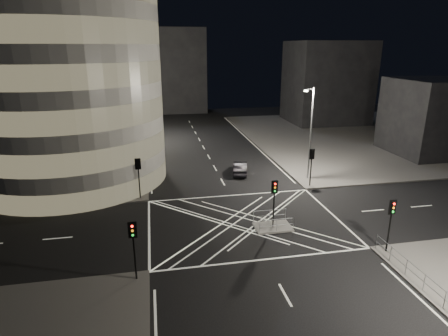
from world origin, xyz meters
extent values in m
plane|color=black|center=(0.00, 0.00, 0.00)|extent=(120.00, 120.00, 0.00)
cube|color=#5A5754|center=(29.00, 27.00, 0.07)|extent=(42.00, 42.00, 0.15)
cube|color=slate|center=(2.00, -1.50, 0.07)|extent=(3.00, 2.00, 0.15)
cylinder|color=gray|center=(-16.00, 14.00, 12.65)|extent=(20.00, 20.00, 25.00)
cube|color=gray|center=(-22.00, 42.00, 11.15)|extent=(24.00, 16.00, 22.00)
cube|color=black|center=(26.00, 40.00, 7.65)|extent=(14.00, 12.00, 15.00)
cube|color=black|center=(30.00, 16.00, 5.15)|extent=(10.00, 10.00, 10.00)
cube|color=black|center=(-4.00, 58.00, 9.00)|extent=(18.00, 8.00, 18.00)
cylinder|color=black|center=(-10.50, 9.00, 1.62)|extent=(0.32, 0.32, 2.93)
ellipsoid|color=black|center=(-10.50, 9.00, 4.33)|extent=(4.54, 4.54, 5.22)
cylinder|color=black|center=(-10.50, 15.00, 1.70)|extent=(0.32, 0.32, 3.11)
ellipsoid|color=black|center=(-10.50, 15.00, 4.43)|extent=(4.25, 4.25, 4.89)
cylinder|color=black|center=(-10.50, 21.00, 1.88)|extent=(0.32, 0.32, 3.45)
ellipsoid|color=black|center=(-10.50, 21.00, 4.90)|extent=(4.71, 4.71, 5.42)
cylinder|color=black|center=(-10.50, 27.00, 2.12)|extent=(0.32, 0.32, 3.95)
ellipsoid|color=black|center=(-10.50, 27.00, 5.31)|extent=(4.39, 4.39, 5.05)
cylinder|color=black|center=(-10.50, 33.00, 1.78)|extent=(0.32, 0.32, 3.27)
ellipsoid|color=black|center=(-10.50, 33.00, 4.56)|extent=(4.14, 4.14, 4.76)
cylinder|color=black|center=(-8.80, 6.80, 1.65)|extent=(0.12, 0.12, 3.00)
cube|color=black|center=(-8.80, 6.80, 3.60)|extent=(0.28, 0.22, 0.90)
cube|color=black|center=(-8.80, 6.80, 3.60)|extent=(0.55, 0.04, 1.10)
cylinder|color=black|center=(-8.80, -6.80, 1.65)|extent=(0.12, 0.12, 3.00)
cube|color=black|center=(-8.80, -6.80, 3.60)|extent=(0.28, 0.22, 0.90)
cube|color=black|center=(-8.80, -6.80, 3.60)|extent=(0.55, 0.04, 1.10)
cylinder|color=black|center=(8.80, 6.80, 1.65)|extent=(0.12, 0.12, 3.00)
cube|color=black|center=(8.80, 6.80, 3.60)|extent=(0.28, 0.22, 0.90)
cube|color=black|center=(8.80, 6.80, 3.60)|extent=(0.55, 0.04, 1.10)
cylinder|color=black|center=(8.80, -6.80, 1.65)|extent=(0.12, 0.12, 3.00)
cube|color=black|center=(8.80, -6.80, 3.60)|extent=(0.28, 0.22, 0.90)
cube|color=black|center=(8.80, -6.80, 3.60)|extent=(0.55, 0.04, 1.10)
cylinder|color=black|center=(2.00, -1.50, 1.65)|extent=(0.12, 0.12, 3.00)
cube|color=black|center=(2.00, -1.50, 3.60)|extent=(0.28, 0.22, 0.90)
cube|color=black|center=(2.00, -1.50, 3.60)|extent=(0.55, 0.04, 1.10)
cylinder|color=slate|center=(-9.50, 12.00, 5.15)|extent=(0.20, 0.20, 10.00)
cylinder|color=slate|center=(-9.05, 12.00, 10.00)|extent=(0.90, 0.10, 0.10)
cube|color=slate|center=(-8.60, 12.00, 9.90)|extent=(0.50, 0.25, 0.18)
cube|color=white|center=(-8.60, 12.00, 9.79)|extent=(0.42, 0.20, 0.05)
cylinder|color=slate|center=(-9.50, 30.00, 5.15)|extent=(0.20, 0.20, 10.00)
cylinder|color=slate|center=(-9.05, 30.00, 10.00)|extent=(0.90, 0.10, 0.10)
cube|color=slate|center=(-8.60, 30.00, 9.90)|extent=(0.50, 0.25, 0.18)
cube|color=white|center=(-8.60, 30.00, 9.79)|extent=(0.42, 0.20, 0.05)
cylinder|color=slate|center=(9.50, 9.00, 5.15)|extent=(0.20, 0.20, 10.00)
cylinder|color=slate|center=(9.05, 9.00, 10.00)|extent=(0.90, 0.10, 0.10)
cube|color=slate|center=(8.60, 9.00, 9.90)|extent=(0.50, 0.25, 0.18)
cube|color=white|center=(8.60, 9.00, 9.79)|extent=(0.42, 0.20, 0.05)
cube|color=slate|center=(8.30, -12.15, 0.70)|extent=(0.06, 11.70, 1.10)
cube|color=slate|center=(2.00, -2.40, 0.70)|extent=(2.80, 0.06, 1.10)
cube|color=slate|center=(2.00, -0.60, 0.70)|extent=(2.80, 0.06, 1.10)
imported|color=black|center=(2.53, 12.40, 0.73)|extent=(2.57, 4.67, 1.46)
camera|label=1|loc=(-7.24, -27.92, 14.24)|focal=30.00mm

